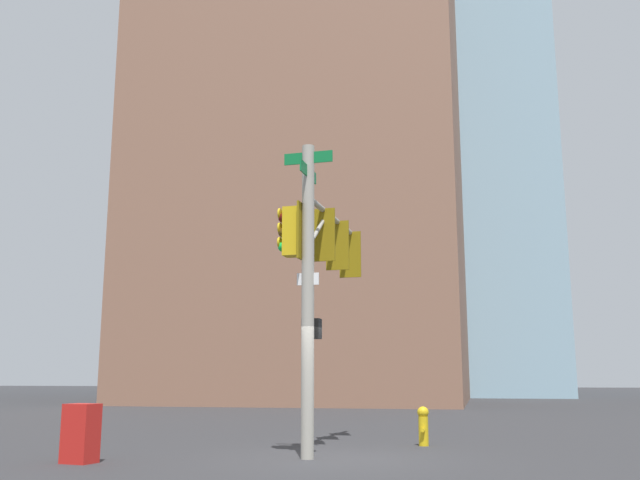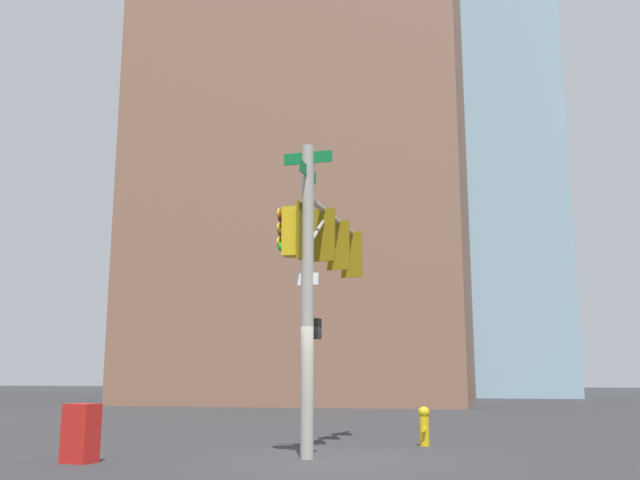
# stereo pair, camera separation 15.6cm
# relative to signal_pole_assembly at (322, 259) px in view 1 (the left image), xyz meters

# --- Properties ---
(ground_plane) EXTENTS (200.00, 200.00, 0.00)m
(ground_plane) POSITION_rel_signal_pole_assembly_xyz_m (1.11, 0.44, -4.04)
(ground_plane) COLOR #2D2D30
(signal_pole_assembly) EXTENTS (5.25, 1.14, 6.19)m
(signal_pole_assembly) POSITION_rel_signal_pole_assembly_xyz_m (0.00, 0.00, 0.00)
(signal_pole_assembly) COLOR #9E998C
(signal_pole_assembly) RESTS_ON ground_plane
(fire_hydrant) EXTENTS (0.34, 0.26, 0.87)m
(fire_hydrant) POSITION_rel_signal_pole_assembly_xyz_m (-1.87, 1.93, -3.57)
(fire_hydrant) COLOR gold
(fire_hydrant) RESTS_ON ground_plane
(newspaper_box) EXTENTS (0.53, 0.63, 1.05)m
(newspaper_box) POSITION_rel_signal_pole_assembly_xyz_m (2.80, -3.88, -3.52)
(newspaper_box) COLOR red
(newspaper_box) RESTS_ON ground_plane
(building_brick_midblock) EXTENTS (23.18, 14.92, 35.02)m
(building_brick_midblock) POSITION_rel_signal_pole_assembly_xyz_m (-46.50, -9.81, 13.47)
(building_brick_midblock) COLOR brown
(building_brick_midblock) RESTS_ON ground_plane
(building_brick_farside) EXTENTS (20.57, 16.86, 46.96)m
(building_brick_farside) POSITION_rel_signal_pole_assembly_xyz_m (-57.93, -12.13, 19.44)
(building_brick_farside) COLOR brown
(building_brick_farside) RESTS_ON ground_plane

